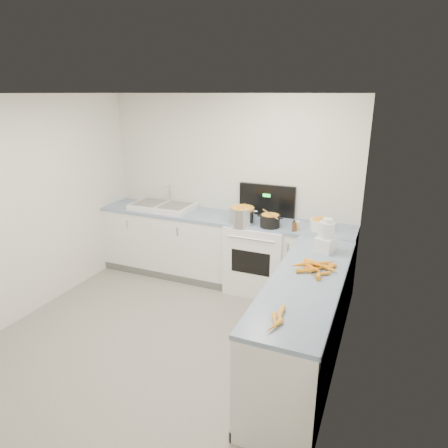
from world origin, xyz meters
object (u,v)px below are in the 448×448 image
at_px(stove, 259,255).
at_px(mixing_bowl, 321,224).
at_px(extract_bottle, 294,227).
at_px(spice_jar, 298,226).
at_px(black_pot, 270,222).
at_px(steel_pot, 242,216).
at_px(food_processor, 326,237).
at_px(sink, 162,206).

height_order(stove, mixing_bowl, stove).
bearing_deg(extract_bottle, stove, 156.66).
bearing_deg(spice_jar, black_pot, -177.94).
height_order(steel_pot, food_processor, food_processor).
bearing_deg(food_processor, extract_bottle, 132.72).
bearing_deg(stove, spice_jar, -15.88).
bearing_deg(mixing_bowl, food_processor, -76.81).
relative_size(stove, mixing_bowl, 5.08).
xyz_separation_m(stove, black_pot, (0.18, -0.16, 0.53)).
bearing_deg(stove, black_pot, -41.66).
xyz_separation_m(steel_pot, mixing_bowl, (0.95, 0.16, -0.03)).
relative_size(sink, black_pot, 3.55).
xyz_separation_m(sink, extract_bottle, (1.94, -0.23, 0.02)).
bearing_deg(sink, extract_bottle, -6.68).
xyz_separation_m(mixing_bowl, spice_jar, (-0.25, -0.14, -0.01)).
xyz_separation_m(black_pot, food_processor, (0.76, -0.54, 0.09)).
height_order(stove, steel_pot, stove).
height_order(extract_bottle, spice_jar, extract_bottle).
height_order(stove, extract_bottle, stove).
bearing_deg(sink, stove, -0.62).
bearing_deg(stove, sink, 179.38).
height_order(mixing_bowl, spice_jar, mixing_bowl).
xyz_separation_m(extract_bottle, food_processor, (0.45, -0.48, 0.09)).
relative_size(stove, steel_pot, 4.30).
xyz_separation_m(stove, food_processor, (0.94, -0.70, 0.62)).
xyz_separation_m(steel_pot, spice_jar, (0.70, 0.03, -0.05)).
bearing_deg(extract_bottle, steel_pot, 176.91).
xyz_separation_m(stove, spice_jar, (0.52, -0.15, 0.51)).
bearing_deg(steel_pot, spice_jar, 2.20).
bearing_deg(stove, steel_pot, -134.88).
height_order(black_pot, food_processor, food_processor).
bearing_deg(sink, spice_jar, -4.76).
relative_size(mixing_bowl, spice_jar, 2.75).
relative_size(steel_pot, extract_bottle, 2.75).
distance_m(sink, mixing_bowl, 2.23).
height_order(black_pot, spice_jar, black_pot).
distance_m(sink, steel_pot, 1.29).
bearing_deg(food_processor, sink, 163.40).
bearing_deg(spice_jar, food_processor, -52.85).
bearing_deg(extract_bottle, food_processor, -47.28).
relative_size(stove, sink, 1.58).
relative_size(stove, food_processor, 3.84).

